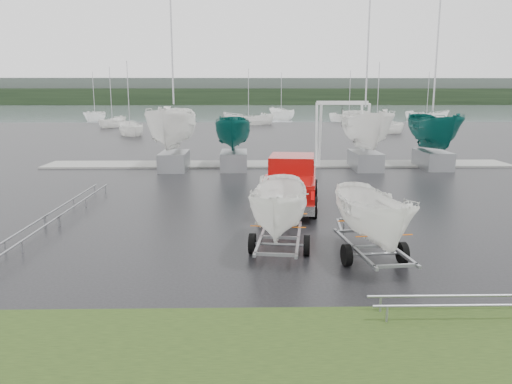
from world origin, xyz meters
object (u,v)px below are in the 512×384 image
Objects in this scene: pickup_truck at (291,180)px; trailer_hitched at (281,164)px; trailer_parked at (376,172)px; boat_hoist at (342,124)px.

trailer_hitched reaches higher than pickup_truck.
pickup_truck is 1.27× the size of trailer_hitched.
trailer_parked is 19.22m from boat_hoist.
trailer_parked is (2.52, -0.93, -0.11)m from trailer_hitched.
trailer_parked reaches higher than pickup_truck.
pickup_truck is 12.53m from boat_hoist.
boat_hoist is (5.20, 18.10, 0.01)m from trailer_hitched.
boat_hoist is (2.68, 19.04, 0.12)m from trailer_parked.
trailer_hitched is 1.05× the size of trailer_parked.
trailer_parked is at bearing -69.66° from pickup_truck.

